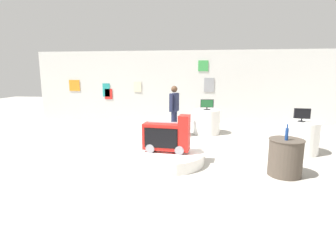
% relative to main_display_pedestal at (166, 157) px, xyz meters
% --- Properties ---
extents(ground_plane, '(30.00, 30.00, 0.00)m').
position_rel_main_display_pedestal_xyz_m(ground_plane, '(0.09, -0.32, -0.12)').
color(ground_plane, '#B2ADA3').
extents(back_wall_display, '(12.44, 0.13, 2.85)m').
position_rel_main_display_pedestal_xyz_m(back_wall_display, '(0.07, 4.98, 1.30)').
color(back_wall_display, silver).
rests_on(back_wall_display, ground).
extents(main_display_pedestal, '(1.70, 1.70, 0.25)m').
position_rel_main_display_pedestal_xyz_m(main_display_pedestal, '(0.00, 0.00, 0.00)').
color(main_display_pedestal, white).
rests_on(main_display_pedestal, ground).
extents(novelty_firetruck_tv, '(1.05, 0.46, 0.84)m').
position_rel_main_display_pedestal_xyz_m(novelty_firetruck_tv, '(0.02, -0.01, 0.47)').
color(novelty_firetruck_tv, gray).
rests_on(novelty_firetruck_tv, main_display_pedestal).
extents(display_pedestal_left_rear, '(0.87, 0.87, 0.80)m').
position_rel_main_display_pedestal_xyz_m(display_pedestal_left_rear, '(0.91, 3.04, 0.27)').
color(display_pedestal_left_rear, white).
rests_on(display_pedestal_left_rear, ground).
extents(tv_on_left_rear, '(0.43, 0.23, 0.34)m').
position_rel_main_display_pedestal_xyz_m(tv_on_left_rear, '(0.91, 3.03, 0.84)').
color(tv_on_left_rear, black).
rests_on(tv_on_left_rear, display_pedestal_left_rear).
extents(display_pedestal_center_rear, '(0.87, 0.87, 0.80)m').
position_rel_main_display_pedestal_xyz_m(display_pedestal_center_rear, '(3.22, 1.17, 0.27)').
color(display_pedestal_center_rear, white).
rests_on(display_pedestal_center_rear, ground).
extents(tv_on_center_rear, '(0.38, 0.17, 0.33)m').
position_rel_main_display_pedestal_xyz_m(tv_on_center_rear, '(3.22, 1.17, 0.85)').
color(tv_on_center_rear, black).
rests_on(tv_on_center_rear, display_pedestal_center_rear).
extents(side_table_round, '(0.66, 0.66, 0.73)m').
position_rel_main_display_pedestal_xyz_m(side_table_round, '(2.41, -0.43, 0.25)').
color(side_table_round, '#4C4238').
rests_on(side_table_round, ground).
extents(bottle_on_side_table, '(0.06, 0.06, 0.31)m').
position_rel_main_display_pedestal_xyz_m(bottle_on_side_table, '(2.38, -0.50, 0.73)').
color(bottle_on_side_table, navy).
rests_on(bottle_on_side_table, side_table_round).
extents(shopper_browsing_near_truck, '(0.27, 0.55, 1.60)m').
position_rel_main_display_pedestal_xyz_m(shopper_browsing_near_truck, '(-0.10, 2.47, 0.81)').
color(shopper_browsing_near_truck, '#1E233F').
rests_on(shopper_browsing_near_truck, ground).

